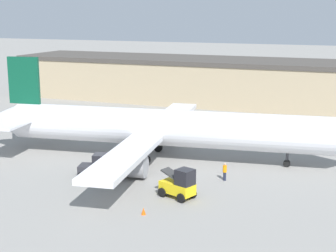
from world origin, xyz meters
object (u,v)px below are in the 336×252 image
Objects in this scene: baggage_tug at (95,166)px; safety_cone_near at (143,211)px; airplane at (160,128)px; belt_loader_truck at (179,184)px; ground_crew_worker at (225,171)px.

baggage_tug is 10.65m from safety_cone_near.
airplane is 12.70× the size of belt_loader_truck.
belt_loader_truck is at bearing -67.80° from airplane.
airplane is at bearing 107.91° from safety_cone_near.
safety_cone_near is at bearing 121.57° from ground_crew_worker.
safety_cone_near is at bearing -55.19° from baggage_tug.
ground_crew_worker is 0.59× the size of baggage_tug.
baggage_tug is 0.88× the size of belt_loader_truck.
airplane reaches higher than safety_cone_near.
belt_loader_truck is at bearing 119.63° from ground_crew_worker.
safety_cone_near is at bearing -86.83° from belt_loader_truck.
safety_cone_near is (-3.55, -10.13, -0.61)m from ground_crew_worker.
ground_crew_worker is 0.51× the size of belt_loader_truck.
airplane reaches higher than belt_loader_truck.
ground_crew_worker is at bearing -36.81° from airplane.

